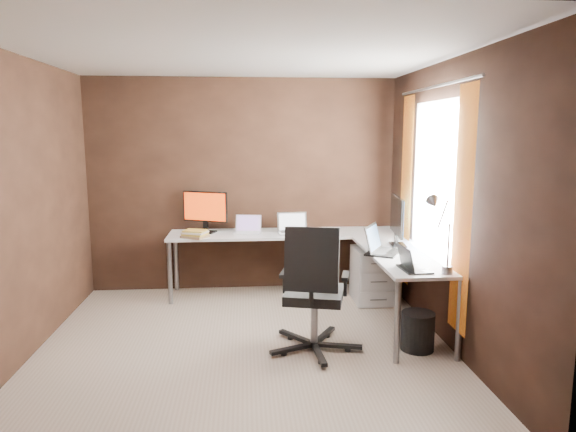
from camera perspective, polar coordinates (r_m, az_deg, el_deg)
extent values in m
cube|color=tan|center=(4.68, -4.84, -14.35)|extent=(3.60, 3.60, 0.00)
cube|color=white|center=(4.33, -5.31, 17.59)|extent=(3.60, 3.60, 0.00)
cube|color=black|center=(6.11, -5.02, 3.42)|extent=(3.60, 0.00, 2.50)
cube|color=black|center=(2.56, -5.16, -4.83)|extent=(3.60, 0.00, 2.50)
cube|color=black|center=(4.70, -27.61, 0.61)|extent=(0.00, 3.60, 2.50)
cube|color=black|center=(4.68, 17.56, 1.22)|extent=(0.00, 3.60, 2.50)
cube|color=white|center=(4.98, 16.02, 4.07)|extent=(0.00, 1.00, 1.30)
cube|color=orange|center=(4.32, 18.82, 0.51)|extent=(0.01, 0.35, 2.00)
cube|color=orange|center=(5.67, 12.98, 2.75)|extent=(0.01, 0.35, 2.00)
cylinder|color=slate|center=(4.96, 16.04, 13.66)|extent=(0.02, 1.90, 0.02)
cube|color=silver|center=(5.92, -0.35, -1.98)|extent=(2.65, 0.60, 0.03)
cube|color=silver|center=(5.02, 12.46, -4.25)|extent=(0.60, 1.65, 0.03)
cylinder|color=slate|center=(5.79, -12.99, -6.19)|extent=(0.05, 0.05, 0.70)
cylinder|color=slate|center=(6.29, -12.33, -4.93)|extent=(0.05, 0.05, 0.70)
cylinder|color=slate|center=(4.34, 12.06, -11.47)|extent=(0.05, 0.05, 0.70)
cylinder|color=slate|center=(4.51, 18.51, -10.93)|extent=(0.05, 0.05, 0.70)
cylinder|color=slate|center=(6.47, 10.93, -4.48)|extent=(0.05, 0.05, 0.70)
cube|color=silver|center=(5.83, 9.39, -6.48)|extent=(0.42, 0.50, 0.60)
cube|color=black|center=(5.99, -9.20, -1.74)|extent=(0.28, 0.23, 0.01)
cube|color=black|center=(6.00, -9.13, -1.12)|extent=(0.06, 0.05, 0.11)
cube|color=black|center=(5.96, -9.19, 1.04)|extent=(0.51, 0.23, 0.35)
cube|color=red|center=(5.95, -9.25, 1.02)|extent=(0.48, 0.20, 0.32)
cube|color=black|center=(5.36, 12.09, -3.14)|extent=(0.18, 0.25, 0.01)
cube|color=black|center=(5.34, 11.90, -2.51)|extent=(0.04, 0.06, 0.11)
cube|color=black|center=(5.30, 11.99, 0.10)|extent=(0.10, 0.62, 0.38)
cube|color=blue|center=(5.30, 12.15, 0.09)|extent=(0.07, 0.59, 0.35)
cube|color=silver|center=(5.88, -4.52, -1.86)|extent=(0.32, 0.25, 0.02)
cube|color=silver|center=(5.94, -4.41, -0.77)|extent=(0.30, 0.10, 0.18)
cube|color=slate|center=(5.93, -4.42, -0.78)|extent=(0.26, 0.09, 0.16)
cube|color=silver|center=(5.86, 0.58, -1.87)|extent=(0.35, 0.26, 0.02)
cube|color=silver|center=(5.92, 0.46, -0.62)|extent=(0.34, 0.08, 0.21)
cube|color=silver|center=(5.92, 0.47, -0.63)|extent=(0.30, 0.07, 0.18)
cube|color=black|center=(5.01, 10.59, -3.96)|extent=(0.44, 0.49, 0.02)
cube|color=black|center=(5.00, 9.45, -2.39)|extent=(0.26, 0.38, 0.25)
cube|color=#1D2A3B|center=(5.00, 9.52, -2.40)|extent=(0.23, 0.34, 0.21)
cube|color=black|center=(4.45, 13.88, -5.74)|extent=(0.23, 0.32, 0.02)
cube|color=black|center=(4.40, 12.93, -4.50)|extent=(0.08, 0.31, 0.19)
cube|color=#C55878|center=(4.40, 13.00, -4.50)|extent=(0.06, 0.27, 0.17)
cube|color=#957450|center=(5.72, -10.28, -2.23)|extent=(0.33, 0.31, 0.03)
cube|color=gold|center=(5.72, -10.29, -2.00)|extent=(0.30, 0.27, 0.02)
cube|color=beige|center=(5.71, -10.30, -1.79)|extent=(0.30, 0.28, 0.02)
cube|color=gold|center=(5.71, -10.30, -1.62)|extent=(0.27, 0.24, 0.02)
ellipsoid|color=black|center=(5.78, -11.18, -2.11)|extent=(0.10, 0.08, 0.03)
ellipsoid|color=black|center=(5.81, 3.00, -1.87)|extent=(0.10, 0.07, 0.03)
cylinder|color=slate|center=(4.40, 17.27, -5.73)|extent=(0.09, 0.09, 0.07)
cylinder|color=slate|center=(4.36, 17.40, -3.09)|extent=(0.02, 0.02, 0.35)
cylinder|color=slate|center=(4.32, 16.79, 0.09)|extent=(0.02, 0.19, 0.26)
cone|color=slate|center=(4.36, 15.90, 1.36)|extent=(0.11, 0.14, 0.14)
cylinder|color=slate|center=(4.54, 2.93, -11.48)|extent=(0.06, 0.06, 0.40)
cube|color=black|center=(4.47, 2.96, -8.71)|extent=(0.59, 0.59, 0.08)
cube|color=black|center=(4.14, 2.64, -4.86)|extent=(0.46, 0.23, 0.53)
cylinder|color=black|center=(4.70, 14.20, -12.29)|extent=(0.30, 0.30, 0.33)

